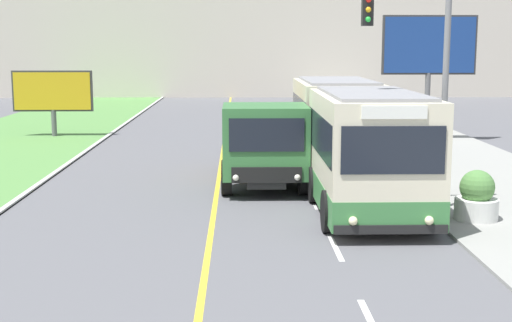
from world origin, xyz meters
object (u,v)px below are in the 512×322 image
Objects in this scene: billboard_small at (53,92)px; city_bus at (351,138)px; planter_round_third at (387,142)px; dump_truck at (264,145)px; planter_round_near at (477,198)px; planter_round_second at (419,164)px; car_distant at (301,120)px; traffic_light_mast at (421,65)px; billboard_large at (429,49)px.

city_bus is at bearing -47.46° from billboard_small.
dump_truck is at bearing -130.01° from planter_round_third.
billboard_small reaches higher than planter_round_third.
planter_round_near is (14.64, -16.91, -1.48)m from billboard_small.
planter_round_second is at bearing 9.22° from dump_truck.
city_bus is 4.63m from planter_round_near.
traffic_light_mast is (1.66, -16.19, 3.13)m from car_distant.
billboard_small is 3.19× the size of planter_round_second.
billboard_large is at bearing -27.41° from car_distant.
billboard_small is at bearing -177.33° from car_distant.
dump_truck is at bearing 139.30° from planter_round_near.
traffic_light_mast reaches higher than planter_round_near.
traffic_light_mast reaches higher than car_distant.
traffic_light_mast reaches higher than city_bus.
billboard_large is (7.67, 10.29, 2.81)m from dump_truck.
car_distant reaches higher than planter_round_second.
billboard_small is 18.74m from planter_round_second.
billboard_large is 4.78× the size of planter_round_second.
city_bus is at bearing -149.45° from planter_round_second.
traffic_light_mast is 5.17m from planter_round_second.
billboard_large is 1.50× the size of billboard_small.
billboard_small is at bearing 155.80° from planter_round_third.
planter_round_second reaches higher than planter_round_third.
car_distant is 17.69m from planter_round_near.
traffic_light_mast is (1.39, -2.46, 2.20)m from city_bus.
dump_truck is 1.08× the size of billboard_large.
billboard_small is at bearing 172.55° from billboard_large.
billboard_large is 4.55× the size of planter_round_near.
dump_truck is 1.42× the size of car_distant.
dump_truck is 1.01× the size of traffic_light_mast.
car_distant is 1.15× the size of billboard_small.
car_distant is 0.72× the size of traffic_light_mast.
billboard_small is (-13.47, 15.63, -1.72)m from traffic_light_mast.
city_bus is at bearing 119.39° from traffic_light_mast.
traffic_light_mast is at bearing -96.96° from planter_round_third.
billboard_large is at bearing 53.30° from dump_truck.
city_bus is 1.95× the size of traffic_light_mast.
car_distant is at bearing 102.45° from planter_round_second.
dump_truck is 13.30m from car_distant.
planter_round_near reaches higher than planter_round_third.
billboard_small is 22.42m from planter_round_near.
traffic_light_mast is 3.64m from planter_round_near.
planter_round_second is at bearing -77.55° from car_distant.
traffic_light_mast is 1.60× the size of billboard_small.
dump_truck is at bearing 141.68° from traffic_light_mast.
traffic_light_mast is 13.90m from billboard_large.
dump_truck reaches higher than planter_round_near.
traffic_light_mast is at bearing -105.66° from billboard_large.
city_bus is 10.14× the size of planter_round_third.
planter_round_second is 1.02× the size of planter_round_third.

